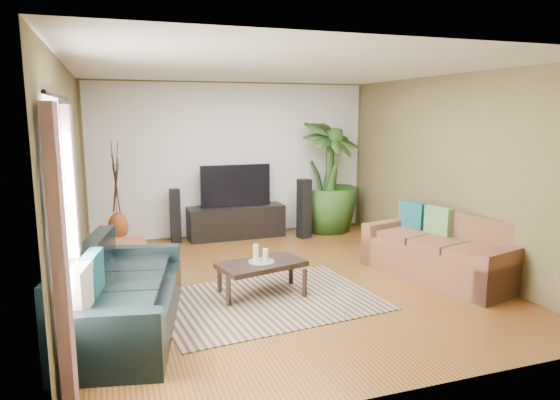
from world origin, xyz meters
name	(u,v)px	position (x,y,z in m)	size (l,w,h in m)	color
floor	(285,282)	(0.00, 0.00, 0.00)	(5.50, 5.50, 0.00)	brown
ceiling	(285,69)	(0.00, 0.00, 2.70)	(5.50, 5.50, 0.00)	white
wall_back	(233,160)	(0.00, 2.75, 1.35)	(5.00, 5.00, 0.00)	brown
wall_front	(409,225)	(0.00, -2.75, 1.35)	(5.00, 5.00, 0.00)	brown
wall_left	(71,189)	(-2.50, 0.00, 1.35)	(5.50, 5.50, 0.00)	brown
wall_right	(451,172)	(2.50, 0.00, 1.35)	(5.50, 5.50, 0.00)	brown
backwall_panel	(233,160)	(0.00, 2.74, 1.35)	(4.90, 4.90, 0.00)	white
window_pane	(60,212)	(-2.48, -1.60, 1.40)	(1.80, 1.80, 0.00)	white
curtain_near	(61,269)	(-2.43, -2.35, 1.15)	(0.08, 0.35, 2.20)	gray
curtain_far	(74,222)	(-2.43, -0.85, 1.15)	(0.08, 0.35, 2.20)	gray
curtain_rod	(58,96)	(-2.43, -1.60, 2.30)	(0.03, 0.03, 1.90)	black
sofa_left	(125,290)	(-2.00, -0.84, 0.42)	(2.19, 0.94, 0.85)	black
sofa_right	(440,246)	(2.01, -0.49, 0.42)	(2.04, 0.92, 0.85)	brown
area_rug	(268,300)	(-0.41, -0.56, 0.01)	(2.49, 1.76, 0.01)	#A38060
coffee_table	(262,279)	(-0.43, -0.36, 0.21)	(1.01, 0.55, 0.41)	black
candle_tray	(261,262)	(-0.43, -0.36, 0.42)	(0.31, 0.31, 0.01)	gray
candle_tall	(256,253)	(-0.49, -0.33, 0.53)	(0.06, 0.06, 0.20)	white
candle_mid	(266,255)	(-0.39, -0.40, 0.50)	(0.06, 0.06, 0.16)	#F0E9CB
candle_short	(265,254)	(-0.36, -0.30, 0.49)	(0.06, 0.06, 0.13)	beige
tv_stand	(236,222)	(-0.02, 2.50, 0.28)	(1.68, 0.50, 0.56)	black
television	(236,185)	(-0.02, 2.50, 0.92)	(1.23, 0.07, 0.73)	black
speaker_left	(175,216)	(-1.08, 2.50, 0.46)	(0.16, 0.18, 0.91)	black
speaker_right	(304,209)	(1.09, 2.08, 0.52)	(0.19, 0.21, 1.04)	black
potted_plant	(328,176)	(1.70, 2.42, 1.02)	(1.14, 1.14, 2.04)	#254918
plant_pot	(327,223)	(1.70, 2.42, 0.15)	(0.38, 0.38, 0.29)	black
pedestal	(119,246)	(-2.01, 1.90, 0.16)	(0.33, 0.33, 0.33)	#999996
vase	(118,226)	(-2.01, 1.90, 0.48)	(0.30, 0.30, 0.42)	brown
side_table	(128,259)	(-1.92, 0.84, 0.25)	(0.47, 0.47, 0.50)	brown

